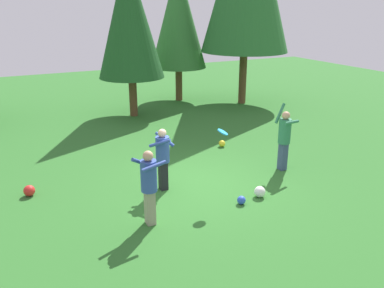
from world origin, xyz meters
name	(u,v)px	position (x,y,z in m)	size (l,w,h in m)	color
ground_plane	(195,185)	(0.00, 0.00, 0.00)	(40.00, 40.00, 0.00)	#2D6B28
person_thrower	(284,135)	(2.67, -0.18, 1.02)	(0.59, 0.59, 1.88)	#38476B
person_catcher	(149,182)	(-1.73, -1.30, 0.98)	(0.66, 0.60, 1.66)	gray
person_bystander	(163,154)	(-0.84, 0.14, 0.94)	(0.71, 0.70, 1.60)	black
frisbee	(223,132)	(0.31, -0.80, 1.63)	(0.35, 0.36, 0.15)	#2393D1
ball_blue	(241,200)	(0.50, -1.43, 0.10)	(0.20, 0.20, 0.20)	blue
ball_white	(260,192)	(1.10, -1.31, 0.14)	(0.27, 0.27, 0.27)	white
ball_yellow	(222,144)	(2.12, 2.23, 0.11)	(0.22, 0.22, 0.22)	yellow
ball_red	(29,191)	(-3.93, 1.24, 0.14)	(0.27, 0.27, 0.27)	red
tree_center	(129,17)	(0.77, 7.26, 3.95)	(2.65, 2.65, 6.33)	brown
tree_right	(178,17)	(3.66, 9.02, 3.88)	(2.60, 2.60, 6.21)	brown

